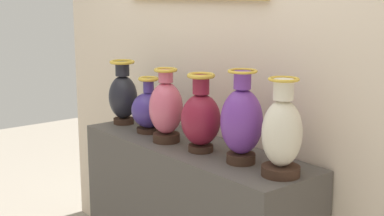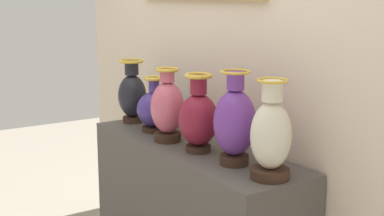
# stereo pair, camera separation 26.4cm
# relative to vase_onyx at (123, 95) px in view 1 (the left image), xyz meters

# --- Properties ---
(back_wall) EXTENTS (3.27, 0.14, 2.62)m
(back_wall) POSITION_rel_vase_onyx_xyz_m (0.58, 0.29, 0.24)
(back_wall) COLOR beige
(back_wall) RESTS_ON ground_plane
(vase_onyx) EXTENTS (0.16, 0.16, 0.36)m
(vase_onyx) POSITION_rel_vase_onyx_xyz_m (0.00, 0.00, 0.00)
(vase_onyx) COLOR #382319
(vase_onyx) RESTS_ON display_shelf
(vase_indigo) EXTENTS (0.19, 0.19, 0.30)m
(vase_indigo) POSITION_rel_vase_onyx_xyz_m (0.25, 0.00, -0.04)
(vase_indigo) COLOR #382319
(vase_indigo) RESTS_ON display_shelf
(vase_rose) EXTENTS (0.17, 0.17, 0.37)m
(vase_rose) POSITION_rel_vase_onyx_xyz_m (0.47, -0.04, 0.00)
(vase_rose) COLOR #382319
(vase_rose) RESTS_ON display_shelf
(vase_burgundy) EXTENTS (0.19, 0.19, 0.37)m
(vase_burgundy) POSITION_rel_vase_onyx_xyz_m (0.71, -0.02, -0.00)
(vase_burgundy) COLOR #382319
(vase_burgundy) RESTS_ON display_shelf
(vase_violet) EXTENTS (0.18, 0.18, 0.41)m
(vase_violet) POSITION_rel_vase_onyx_xyz_m (0.96, 0.01, 0.02)
(vase_violet) COLOR #382319
(vase_violet) RESTS_ON display_shelf
(vase_ivory) EXTENTS (0.16, 0.16, 0.40)m
(vase_ivory) POSITION_rel_vase_onyx_xyz_m (1.18, 0.01, 0.01)
(vase_ivory) COLOR #382319
(vase_ivory) RESTS_ON display_shelf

